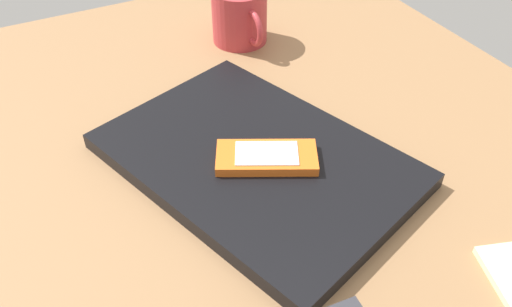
# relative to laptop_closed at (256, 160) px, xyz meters

# --- Properties ---
(desk_surface) EXTENTS (1.20, 0.80, 0.03)m
(desk_surface) POSITION_rel_laptop_closed_xyz_m (0.09, 0.04, -0.02)
(desk_surface) COLOR olive
(desk_surface) RESTS_ON ground
(laptop_closed) EXTENTS (0.41, 0.34, 0.02)m
(laptop_closed) POSITION_rel_laptop_closed_xyz_m (0.00, 0.00, 0.00)
(laptop_closed) COLOR black
(laptop_closed) RESTS_ON desk_surface
(cell_phone_on_laptop) EXTENTS (0.10, 0.13, 0.01)m
(cell_phone_on_laptop) POSITION_rel_laptop_closed_xyz_m (0.02, 0.00, 0.02)
(cell_phone_on_laptop) COLOR orange
(cell_phone_on_laptop) RESTS_ON laptop_closed
(coffee_mug) EXTENTS (0.12, 0.09, 0.09)m
(coffee_mug) POSITION_rel_laptop_closed_xyz_m (-0.28, 0.12, 0.03)
(coffee_mug) COLOR #B23338
(coffee_mug) RESTS_ON desk_surface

